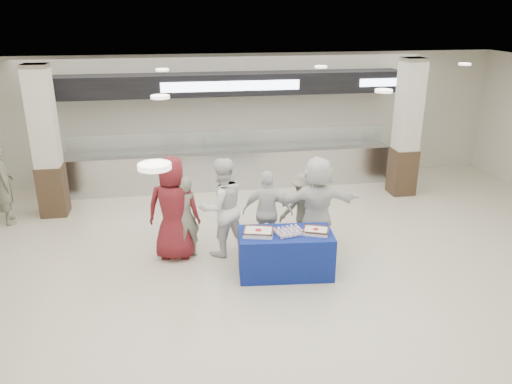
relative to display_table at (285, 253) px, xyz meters
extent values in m
plane|color=beige|center=(-0.37, -0.82, -0.38)|extent=(14.00, 14.00, 0.00)
cube|color=#B9BBC1|center=(-0.37, 4.58, 0.08)|extent=(8.00, 0.80, 0.90)
cube|color=#B9BBC1|center=(-0.37, 4.58, 0.55)|extent=(8.00, 0.85, 0.04)
cube|color=white|center=(-0.37, 4.28, 0.88)|extent=(7.60, 0.02, 0.50)
cube|color=black|center=(-0.37, 4.58, 2.17)|extent=(8.40, 0.70, 0.50)
cube|color=white|center=(-0.37, 4.22, 2.17)|extent=(3.20, 0.03, 0.22)
cube|color=white|center=(3.43, 4.22, 2.17)|extent=(1.40, 0.03, 0.18)
cube|color=#342417|center=(-4.37, 3.38, 0.18)|extent=(0.55, 0.55, 1.10)
cube|color=beige|center=(-4.37, 3.38, 1.78)|extent=(0.50, 0.50, 2.10)
cube|color=#342417|center=(3.63, 3.38, 0.18)|extent=(0.55, 0.55, 1.10)
cube|color=beige|center=(3.63, 3.38, 1.78)|extent=(0.50, 0.50, 2.10)
cube|color=navy|center=(0.00, 0.00, 0.00)|extent=(1.62, 0.92, 0.75)
cube|color=white|center=(-0.46, 0.02, 0.41)|extent=(0.56, 0.48, 0.07)
cube|color=#462614|center=(-0.46, 0.02, 0.46)|extent=(0.56, 0.48, 0.02)
cylinder|color=red|center=(-0.46, 0.02, 0.45)|extent=(0.13, 0.13, 0.01)
cube|color=white|center=(0.49, -0.08, 0.41)|extent=(0.49, 0.44, 0.06)
cube|color=#462614|center=(0.49, -0.08, 0.45)|extent=(0.49, 0.44, 0.02)
cylinder|color=red|center=(0.49, -0.08, 0.44)|extent=(0.12, 0.12, 0.01)
cube|color=#B0B0B5|center=(0.04, -0.03, 0.38)|extent=(0.44, 0.37, 0.01)
imported|color=maroon|center=(-1.81, 0.91, 0.56)|extent=(1.00, 0.74, 1.87)
imported|color=#686C5B|center=(-1.64, 0.89, 0.39)|extent=(0.65, 0.54, 1.54)
imported|color=white|center=(-0.96, 0.92, 0.53)|extent=(1.06, 0.95, 1.81)
imported|color=white|center=(-0.14, 0.87, 0.40)|extent=(0.98, 0.61, 1.55)
imported|color=#686C5B|center=(0.59, 1.11, 0.33)|extent=(0.93, 0.56, 1.40)
imported|color=white|center=(0.74, 0.77, 0.53)|extent=(1.69, 0.60, 1.80)
imported|color=#686C5B|center=(-5.23, 3.05, 0.47)|extent=(0.62, 0.73, 1.70)
camera|label=1|loc=(-1.72, -7.29, 3.85)|focal=35.00mm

